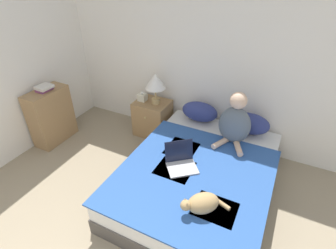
{
  "coord_description": "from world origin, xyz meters",
  "views": [
    {
      "loc": [
        0.8,
        0.22,
        2.42
      ],
      "look_at": [
        -0.34,
        2.51,
        0.78
      ],
      "focal_mm": 28.0,
      "sensor_mm": 36.0,
      "label": 1
    }
  ],
  "objects_px": {
    "person_sitting": "(235,122)",
    "bookshelf": "(51,116)",
    "nightstand": "(153,118)",
    "table_lamp": "(155,82)",
    "pillow_near": "(200,112)",
    "bed": "(199,177)",
    "tissue_box": "(142,97)",
    "laptop_open": "(181,162)",
    "cat_tabby": "(202,203)",
    "pillow_far": "(250,123)",
    "book_stack_top": "(44,88)"
  },
  "relations": [
    {
      "from": "pillow_near",
      "to": "person_sitting",
      "type": "xyz_separation_m",
      "value": [
        0.56,
        -0.31,
        0.15
      ]
    },
    {
      "from": "nightstand",
      "to": "book_stack_top",
      "type": "relative_size",
      "value": 2.6
    },
    {
      "from": "pillow_near",
      "to": "person_sitting",
      "type": "distance_m",
      "value": 0.66
    },
    {
      "from": "nightstand",
      "to": "bookshelf",
      "type": "bearing_deg",
      "value": -146.96
    },
    {
      "from": "book_stack_top",
      "to": "table_lamp",
      "type": "bearing_deg",
      "value": 31.2
    },
    {
      "from": "nightstand",
      "to": "book_stack_top",
      "type": "xyz_separation_m",
      "value": [
        -1.26,
        -0.82,
        0.59
      ]
    },
    {
      "from": "table_lamp",
      "to": "bookshelf",
      "type": "xyz_separation_m",
      "value": [
        -1.34,
        -0.82,
        -0.49
      ]
    },
    {
      "from": "bed",
      "to": "pillow_near",
      "type": "height_order",
      "value": "pillow_near"
    },
    {
      "from": "nightstand",
      "to": "tissue_box",
      "type": "distance_m",
      "value": 0.37
    },
    {
      "from": "bookshelf",
      "to": "person_sitting",
      "type": "bearing_deg",
      "value": 12.06
    },
    {
      "from": "table_lamp",
      "to": "tissue_box",
      "type": "bearing_deg",
      "value": -178.26
    },
    {
      "from": "bed",
      "to": "nightstand",
      "type": "xyz_separation_m",
      "value": [
        -1.1,
        0.85,
        0.07
      ]
    },
    {
      "from": "table_lamp",
      "to": "person_sitting",
      "type": "bearing_deg",
      "value": -11.97
    },
    {
      "from": "pillow_far",
      "to": "bed",
      "type": "bearing_deg",
      "value": -111.5
    },
    {
      "from": "table_lamp",
      "to": "tissue_box",
      "type": "height_order",
      "value": "table_lamp"
    },
    {
      "from": "cat_tabby",
      "to": "pillow_far",
      "type": "bearing_deg",
      "value": -135.66
    },
    {
      "from": "laptop_open",
      "to": "nightstand",
      "type": "height_order",
      "value": "laptop_open"
    },
    {
      "from": "pillow_near",
      "to": "pillow_far",
      "type": "relative_size",
      "value": 1.0
    },
    {
      "from": "nightstand",
      "to": "table_lamp",
      "type": "relative_size",
      "value": 1.17
    },
    {
      "from": "pillow_far",
      "to": "cat_tabby",
      "type": "bearing_deg",
      "value": -94.2
    },
    {
      "from": "pillow_far",
      "to": "person_sitting",
      "type": "relative_size",
      "value": 0.75
    },
    {
      "from": "cat_tabby",
      "to": "laptop_open",
      "type": "bearing_deg",
      "value": -90.1
    },
    {
      "from": "bed",
      "to": "pillow_near",
      "type": "distance_m",
      "value": 1.02
    },
    {
      "from": "cat_tabby",
      "to": "nightstand",
      "type": "bearing_deg",
      "value": -88.8
    },
    {
      "from": "bed",
      "to": "nightstand",
      "type": "relative_size",
      "value": 3.8
    },
    {
      "from": "laptop_open",
      "to": "table_lamp",
      "type": "xyz_separation_m",
      "value": [
        -0.85,
        0.97,
        0.42
      ]
    },
    {
      "from": "nightstand",
      "to": "book_stack_top",
      "type": "bearing_deg",
      "value": -147.13
    },
    {
      "from": "pillow_near",
      "to": "laptop_open",
      "type": "distance_m",
      "value": 1.04
    },
    {
      "from": "book_stack_top",
      "to": "bed",
      "type": "bearing_deg",
      "value": -0.82
    },
    {
      "from": "bed",
      "to": "laptop_open",
      "type": "xyz_separation_m",
      "value": [
        -0.18,
        -0.13,
        0.27
      ]
    },
    {
      "from": "cat_tabby",
      "to": "nightstand",
      "type": "height_order",
      "value": "cat_tabby"
    },
    {
      "from": "cat_tabby",
      "to": "tissue_box",
      "type": "xyz_separation_m",
      "value": [
        -1.5,
        1.44,
        0.09
      ]
    },
    {
      "from": "tissue_box",
      "to": "laptop_open",
      "type": "bearing_deg",
      "value": -41.77
    },
    {
      "from": "table_lamp",
      "to": "bookshelf",
      "type": "height_order",
      "value": "table_lamp"
    },
    {
      "from": "bed",
      "to": "pillow_far",
      "type": "relative_size",
      "value": 4.11
    },
    {
      "from": "nightstand",
      "to": "table_lamp",
      "type": "height_order",
      "value": "table_lamp"
    },
    {
      "from": "person_sitting",
      "to": "laptop_open",
      "type": "relative_size",
      "value": 1.55
    },
    {
      "from": "pillow_near",
      "to": "book_stack_top",
      "type": "distance_m",
      "value": 2.21
    },
    {
      "from": "person_sitting",
      "to": "bookshelf",
      "type": "distance_m",
      "value": 2.66
    },
    {
      "from": "nightstand",
      "to": "book_stack_top",
      "type": "height_order",
      "value": "book_stack_top"
    },
    {
      "from": "nightstand",
      "to": "pillow_far",
      "type": "bearing_deg",
      "value": 1.67
    },
    {
      "from": "tissue_box",
      "to": "nightstand",
      "type": "bearing_deg",
      "value": 5.48
    },
    {
      "from": "pillow_near",
      "to": "table_lamp",
      "type": "xyz_separation_m",
      "value": [
        -0.68,
        -0.05,
        0.34
      ]
    },
    {
      "from": "pillow_near",
      "to": "laptop_open",
      "type": "relative_size",
      "value": 1.16
    },
    {
      "from": "bed",
      "to": "pillow_far",
      "type": "xyz_separation_m",
      "value": [
        0.35,
        0.89,
        0.35
      ]
    },
    {
      "from": "nightstand",
      "to": "table_lamp",
      "type": "bearing_deg",
      "value": -6.59
    },
    {
      "from": "tissue_box",
      "to": "cat_tabby",
      "type": "bearing_deg",
      "value": -43.88
    },
    {
      "from": "pillow_far",
      "to": "laptop_open",
      "type": "xyz_separation_m",
      "value": [
        -0.53,
        -1.02,
        -0.08
      ]
    },
    {
      "from": "person_sitting",
      "to": "pillow_far",
      "type": "bearing_deg",
      "value": 66.19
    },
    {
      "from": "pillow_near",
      "to": "pillow_far",
      "type": "xyz_separation_m",
      "value": [
        0.7,
        0.0,
        0.0
      ]
    }
  ]
}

